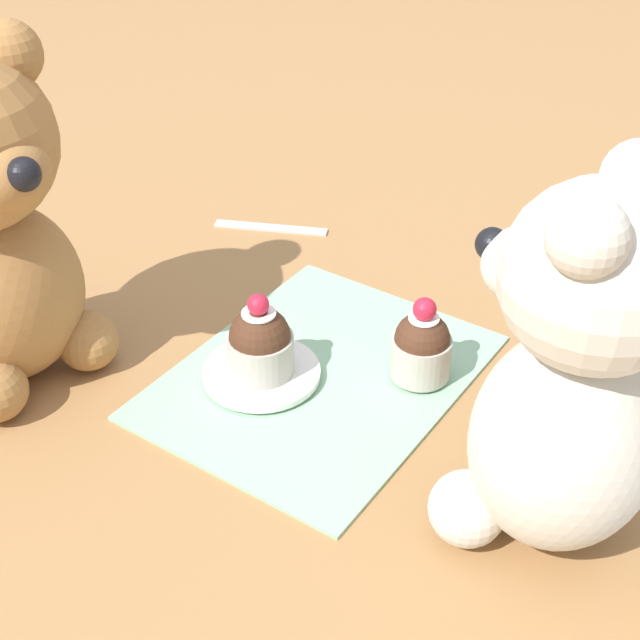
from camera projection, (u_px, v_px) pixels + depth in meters
The scene contains 7 objects.
ground_plane at pixel (320, 378), 0.70m from camera, with size 4.00×4.00×0.00m, color #9E7042.
knitted_placemat at pixel (320, 375), 0.70m from camera, with size 0.26×0.20×0.01m, color #8EBC99.
teddy_bear_cream at pixel (570, 380), 0.52m from camera, with size 0.13×0.13×0.25m.
cupcake_near_cream_bear at pixel (422, 346), 0.68m from camera, with size 0.05×0.05×0.07m.
saucer_plate at pixel (261, 372), 0.70m from camera, with size 0.09×0.09×0.01m, color white.
cupcake_near_tan_bear at pixel (260, 343), 0.68m from camera, with size 0.05×0.05×0.07m.
teaspoon at pixel (271, 227), 0.90m from camera, with size 0.11×0.01×0.01m, color silver.
Camera 1 is at (0.45, 0.31, 0.44)m, focal length 50.00 mm.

